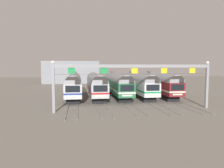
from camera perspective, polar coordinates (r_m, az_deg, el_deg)
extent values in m
plane|color=gray|center=(43.94, 1.40, -3.39)|extent=(160.00, 160.00, 0.00)
cube|color=gray|center=(60.13, -10.38, -1.16)|extent=(0.07, 70.00, 0.15)
cube|color=gray|center=(60.11, -9.01, -1.14)|extent=(0.07, 70.00, 0.15)
cube|color=gray|center=(60.17, -6.25, -1.11)|extent=(0.07, 70.00, 0.15)
cube|color=gray|center=(60.26, -4.88, -1.09)|extent=(0.07, 70.00, 0.15)
cube|color=gray|center=(60.52, -2.15, -1.05)|extent=(0.07, 70.00, 0.15)
cube|color=gray|center=(60.71, -0.80, -1.03)|extent=(0.07, 70.00, 0.15)
cube|color=gray|center=(61.18, 1.89, -0.98)|extent=(0.07, 70.00, 0.15)
cube|color=gray|center=(61.46, 3.20, -0.96)|extent=(0.07, 70.00, 0.15)
cube|color=gray|center=(62.13, 5.82, -0.92)|extent=(0.07, 70.00, 0.15)
cube|color=gray|center=(62.51, 7.09, -0.89)|extent=(0.07, 70.00, 0.15)
cube|color=silver|center=(42.99, -10.04, -0.66)|extent=(2.85, 18.00, 2.35)
cube|color=navy|center=(43.03, -10.04, -1.12)|extent=(2.88, 18.02, 0.28)
cylinder|color=gray|center=(42.90, -10.07, 0.91)|extent=(2.74, 17.64, 2.74)
cube|color=black|center=(33.97, -10.35, -1.32)|extent=(2.28, 0.06, 1.03)
cube|color=silver|center=(34.12, -10.32, -3.36)|extent=(1.71, 0.05, 0.24)
cube|color=black|center=(36.95, -10.20, -4.21)|extent=(2.28, 2.60, 1.05)
cube|color=black|center=(49.44, -9.87, -1.92)|extent=(2.28, 2.60, 1.05)
cube|color=#4C4C51|center=(47.86, -9.97, 3.17)|extent=(1.10, 1.10, 0.20)
cube|color=#B2B5BA|center=(43.12, -4.27, -0.58)|extent=(2.85, 18.00, 2.35)
cube|color=#B21E1E|center=(43.15, -4.27, -1.04)|extent=(2.88, 18.02, 0.28)
cylinder|color=gray|center=(43.02, -4.28, 0.98)|extent=(2.74, 17.64, 2.74)
cube|color=black|center=(34.13, -3.06, -1.21)|extent=(2.28, 0.06, 1.03)
cube|color=silver|center=(34.29, -3.05, -3.24)|extent=(1.71, 0.05, 0.24)
cube|color=black|center=(37.10, -3.47, -4.11)|extent=(2.28, 2.60, 1.05)
cube|color=black|center=(49.55, -4.85, -1.85)|extent=(2.28, 2.60, 1.05)
cube|color=#236B42|center=(43.68, 1.40, -0.50)|extent=(2.85, 18.00, 2.35)
cube|color=silver|center=(43.71, 1.40, -0.96)|extent=(2.88, 18.02, 0.28)
cylinder|color=gray|center=(43.59, 1.41, 1.04)|extent=(2.74, 17.64, 2.74)
cube|color=black|center=(34.84, 4.05, -1.10)|extent=(2.28, 0.06, 1.03)
cube|color=silver|center=(34.99, 4.04, -3.09)|extent=(1.71, 0.05, 0.24)
cube|color=black|center=(37.75, 3.11, -3.95)|extent=(2.28, 2.60, 1.05)
cube|color=black|center=(50.03, 0.11, -1.77)|extent=(2.28, 2.60, 1.05)
cube|color=#4C4C51|center=(48.47, 0.34, 3.26)|extent=(1.10, 1.10, 0.20)
cube|color=white|center=(44.65, 6.88, -0.41)|extent=(2.85, 18.00, 2.35)
cube|color=#198C4C|center=(44.69, 6.88, -0.86)|extent=(2.88, 18.02, 0.28)
cylinder|color=gray|center=(44.56, 6.90, 1.09)|extent=(2.74, 17.64, 2.74)
cube|color=black|center=(36.05, 10.78, -0.97)|extent=(2.28, 0.06, 1.03)
cube|color=silver|center=(36.20, 10.75, -2.89)|extent=(1.71, 0.05, 0.24)
cube|color=black|center=(38.88, 9.38, -3.75)|extent=(2.28, 2.60, 1.05)
cube|color=black|center=(50.89, 4.94, -1.68)|extent=(2.28, 2.60, 1.05)
cube|color=#4C4C51|center=(49.36, 5.32, 3.27)|extent=(1.10, 1.10, 0.20)
cube|color=maroon|center=(46.02, 12.08, -0.33)|extent=(2.85, 18.00, 2.35)
cube|color=beige|center=(46.05, 12.08, -0.77)|extent=(2.88, 18.02, 0.28)
cylinder|color=gray|center=(45.93, 12.11, 1.13)|extent=(2.74, 17.64, 2.74)
cube|color=black|center=(37.73, 16.99, -0.84)|extent=(2.28, 0.06, 1.03)
cube|color=silver|center=(37.87, 16.95, -2.68)|extent=(1.71, 0.05, 0.24)
cube|color=black|center=(40.44, 15.24, -3.53)|extent=(2.28, 2.60, 1.05)
cube|color=black|center=(52.09, 9.57, -1.57)|extent=(2.28, 2.60, 1.05)
cube|color=#4C4C51|center=(50.59, 10.10, 3.25)|extent=(1.10, 1.10, 0.20)
cube|color=gray|center=(29.63, -15.23, -1.23)|extent=(0.36, 0.36, 6.50)
cube|color=gray|center=(34.96, 23.77, -0.56)|extent=(0.36, 0.36, 6.50)
cube|color=gray|center=(30.30, 5.99, 4.73)|extent=(22.14, 0.32, 0.44)
cube|color=#198C3F|center=(29.31, -10.66, 3.46)|extent=(0.90, 0.08, 0.80)
cube|color=#198C3F|center=(29.50, -2.20, 3.55)|extent=(0.90, 0.08, 0.80)
cube|color=yellow|center=(30.31, 5.98, 3.56)|extent=(0.90, 0.08, 0.80)
cube|color=yellow|center=(31.70, 13.59, 3.51)|extent=(0.90, 0.08, 0.80)
cube|color=yellow|center=(33.59, 20.45, 3.41)|extent=(0.90, 0.08, 0.80)
sphere|color=white|center=(29.48, -15.38, 5.56)|extent=(0.44, 0.44, 0.44)
sphere|color=white|center=(34.83, 23.97, 5.18)|extent=(0.44, 0.44, 0.44)
cylinder|color=#3F382D|center=(30.32, 5.98, 2.65)|extent=(22.14, 0.03, 0.03)
cube|color=gray|center=(81.70, -10.74, 3.15)|extent=(19.96, 10.00, 7.96)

